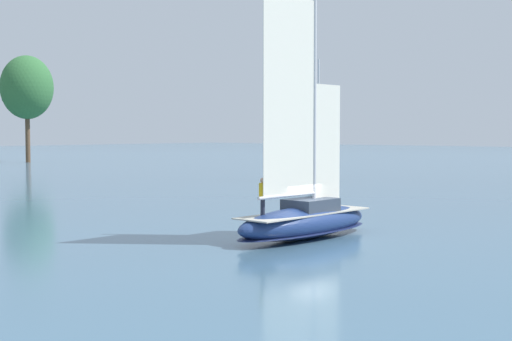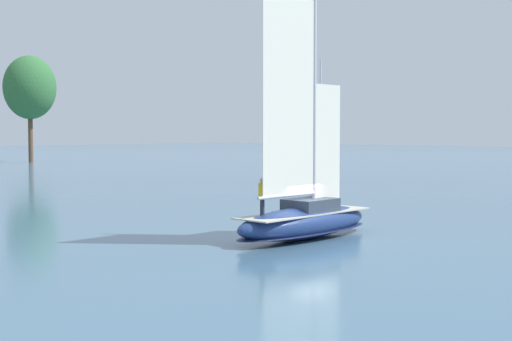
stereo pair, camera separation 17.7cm
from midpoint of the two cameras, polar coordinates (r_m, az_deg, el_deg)
ground_plane at (r=33.51m, az=4.06°, el=-5.43°), size 400.00×400.00×0.00m
tree_shore_right at (r=119.97m, az=-17.61°, el=6.33°), size 8.28×8.28×17.05m
sailboat_main at (r=33.38m, az=4.07°, el=-3.76°), size 8.92×2.76×12.17m
sailboat_moored_far_slip at (r=71.09m, az=5.24°, el=-0.22°), size 8.51×7.38×12.16m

